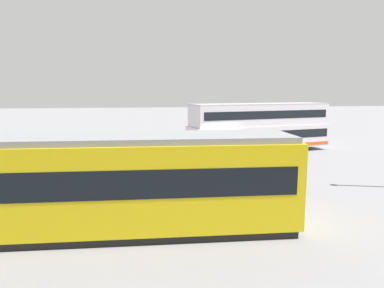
% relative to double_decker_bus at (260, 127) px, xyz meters
% --- Properties ---
extents(ground_plane, '(160.00, 160.00, 0.00)m').
position_rel_double_decker_bus_xyz_m(ground_plane, '(3.59, 2.60, -1.94)').
color(ground_plane, gray).
extents(double_decker_bus, '(11.78, 5.00, 3.77)m').
position_rel_double_decker_bus_xyz_m(double_decker_bus, '(0.00, 0.00, 0.00)').
color(double_decker_bus, silver).
rests_on(double_decker_bus, ground).
extents(tram_yellow, '(15.27, 3.29, 3.28)m').
position_rel_double_decker_bus_xyz_m(tram_yellow, '(11.65, 14.32, -0.23)').
color(tram_yellow, yellow).
rests_on(tram_yellow, ground).
extents(pedestrian_near_railing, '(0.44, 0.44, 1.72)m').
position_rel_double_decker_bus_xyz_m(pedestrian_near_railing, '(8.19, 7.38, -0.95)').
color(pedestrian_near_railing, '#4C3F2D').
rests_on(pedestrian_near_railing, ground).
extents(pedestrian_crossing, '(0.45, 0.45, 1.70)m').
position_rel_double_decker_bus_xyz_m(pedestrian_crossing, '(1.59, 10.40, -0.96)').
color(pedestrian_crossing, '#33384C').
rests_on(pedestrian_crossing, ground).
extents(pedestrian_railing, '(6.73, 1.01, 1.08)m').
position_rel_double_decker_bus_xyz_m(pedestrian_railing, '(4.99, 8.30, -1.20)').
color(pedestrian_railing, gray).
rests_on(pedestrian_railing, ground).
extents(info_sign, '(0.89, 0.31, 2.20)m').
position_rel_double_decker_bus_xyz_m(info_sign, '(8.63, 8.17, -0.45)').
color(info_sign, slate).
rests_on(info_sign, ground).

